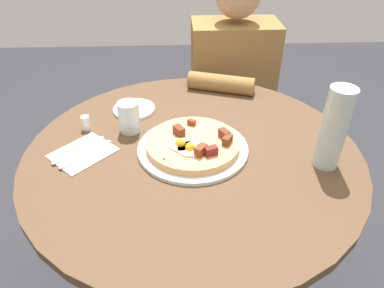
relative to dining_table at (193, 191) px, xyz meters
The scene contains 11 objects.
dining_table is the anchor object (origin of this frame).
person_seated 0.69m from the dining_table, 108.28° to the right, with size 0.41×0.48×1.14m.
pizza_plate 0.18m from the dining_table, 50.30° to the left, with size 0.34×0.34×0.01m, color silver.
breakfast_pizza 0.20m from the dining_table, 69.76° to the left, with size 0.28×0.28×0.05m.
bread_plate 0.36m from the dining_table, 50.74° to the right, with size 0.15×0.15×0.01m, color white.
napkin 0.38m from the dining_table, ahead, with size 0.17×0.14×0.00m, color white.
fork 0.39m from the dining_table, ahead, with size 0.18×0.01×0.01m, color silver.
knife 0.37m from the dining_table, ahead, with size 0.18×0.01×0.01m, color silver.
water_glass 0.32m from the dining_table, 29.24° to the right, with size 0.07×0.07×0.10m, color silver.
water_bottle 0.49m from the dining_table, 166.53° to the left, with size 0.07×0.07×0.24m, color silver.
salt_shaker 0.42m from the dining_table, 20.11° to the right, with size 0.03×0.03×0.05m, color white.
Camera 1 is at (0.04, 0.88, 1.38)m, focal length 33.12 mm.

